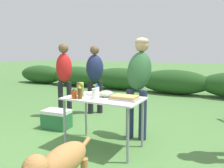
% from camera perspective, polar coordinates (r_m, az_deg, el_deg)
% --- Properties ---
extents(ground_plane, '(60.00, 60.00, 0.00)m').
position_cam_1_polar(ground_plane, '(3.32, -2.11, -16.15)').
color(ground_plane, '#4C7A3D').
extents(shrub_hedge, '(14.40, 0.90, 0.82)m').
position_cam_1_polar(shrub_hedge, '(7.65, 15.77, 0.55)').
color(shrub_hedge, '#234C1E').
rests_on(shrub_hedge, ground).
extents(folding_table, '(1.10, 0.64, 0.74)m').
position_cam_1_polar(folding_table, '(3.11, -2.17, -4.94)').
color(folding_table, white).
rests_on(folding_table, ground).
extents(food_tray, '(0.39, 0.26, 0.06)m').
position_cam_1_polar(food_tray, '(2.96, 3.31, -3.59)').
color(food_tray, '#9E9EA3').
rests_on(food_tray, folding_table).
extents(plate_stack, '(0.22, 0.22, 0.03)m').
position_cam_1_polar(plate_stack, '(3.32, -4.85, -2.48)').
color(plate_stack, white).
rests_on(plate_stack, folding_table).
extents(mixing_bowl, '(0.21, 0.21, 0.09)m').
position_cam_1_polar(mixing_bowl, '(3.15, -1.54, -2.53)').
color(mixing_bowl, '#ADBC99').
rests_on(mixing_bowl, folding_table).
extents(paper_cup_stack, '(0.08, 0.08, 0.15)m').
position_cam_1_polar(paper_cup_stack, '(2.98, -4.50, -2.58)').
color(paper_cup_stack, white).
rests_on(paper_cup_stack, folding_table).
extents(relish_jar, '(0.06, 0.06, 0.21)m').
position_cam_1_polar(relish_jar, '(3.17, -7.90, -1.50)').
color(relish_jar, olive).
rests_on(relish_jar, folding_table).
extents(mayo_bottle, '(0.06, 0.06, 0.20)m').
position_cam_1_polar(mayo_bottle, '(3.09, -3.94, -1.84)').
color(mayo_bottle, silver).
rests_on(mayo_bottle, folding_table).
extents(beer_bottle, '(0.06, 0.06, 0.19)m').
position_cam_1_polar(beer_bottle, '(3.01, -8.41, -2.18)').
color(beer_bottle, brown).
rests_on(beer_bottle, folding_table).
extents(hot_sauce_bottle, '(0.07, 0.07, 0.14)m').
position_cam_1_polar(hot_sauce_bottle, '(3.07, -9.88, -2.53)').
color(hot_sauce_bottle, '#CC4214').
rests_on(hot_sauce_bottle, folding_table).
extents(spice_jar, '(0.08, 0.08, 0.19)m').
position_cam_1_polar(spice_jar, '(3.32, -8.51, -1.23)').
color(spice_jar, '#B2893D').
rests_on(spice_jar, folding_table).
extents(bbq_sauce_bottle, '(0.06, 0.06, 0.16)m').
position_cam_1_polar(bbq_sauce_bottle, '(3.10, -8.37, -2.22)').
color(bbq_sauce_bottle, '#562314').
rests_on(bbq_sauce_bottle, folding_table).
extents(standing_person_in_olive_jacket, '(0.41, 0.52, 1.62)m').
position_cam_1_polar(standing_person_in_olive_jacket, '(3.52, 7.05, 2.07)').
color(standing_person_in_olive_jacket, '#232D4C').
rests_on(standing_person_in_olive_jacket, ground).
extents(standing_person_in_gray_fleece, '(0.48, 0.46, 1.54)m').
position_cam_1_polar(standing_person_in_gray_fleece, '(4.92, -4.50, 2.75)').
color(standing_person_in_gray_fleece, black).
rests_on(standing_person_in_gray_fleece, ground).
extents(standing_person_in_red_jacket, '(0.41, 0.39, 1.57)m').
position_cam_1_polar(standing_person_in_red_jacket, '(4.76, -12.38, 2.89)').
color(standing_person_in_red_jacket, black).
rests_on(standing_person_in_red_jacket, ground).
extents(dog, '(0.26, 0.86, 0.67)m').
position_cam_1_polar(dog, '(1.92, -13.25, -20.10)').
color(dog, '#B27A42').
rests_on(dog, ground).
extents(cooler_box, '(0.51, 0.37, 0.34)m').
position_cam_1_polar(cooler_box, '(4.17, -14.27, -8.86)').
color(cooler_box, '#286B3D').
rests_on(cooler_box, ground).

